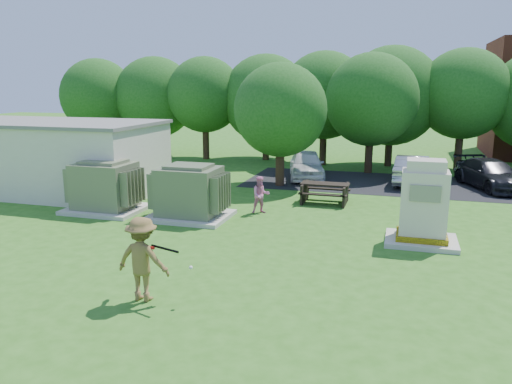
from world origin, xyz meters
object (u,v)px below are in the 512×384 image
(transformer_left, at_px, (105,187))
(batter, at_px, (142,259))
(picnic_table, at_px, (325,191))
(car_white, at_px, (306,164))
(person_by_generator, at_px, (432,209))
(car_silver_a, at_px, (412,169))
(person_at_picnic, at_px, (261,195))
(car_dark, at_px, (491,174))
(transformer_right, at_px, (190,193))
(generator_cabinet, at_px, (423,207))

(transformer_left, height_order, batter, transformer_left)
(picnic_table, relative_size, car_white, 0.46)
(picnic_table, bearing_deg, person_by_generator, -40.05)
(person_by_generator, bearing_deg, car_silver_a, -50.36)
(car_silver_a, bearing_deg, person_at_picnic, 58.34)
(car_dark, bearing_deg, person_by_generator, -130.27)
(transformer_left, distance_m, person_at_picnic, 6.28)
(person_by_generator, relative_size, person_at_picnic, 1.20)
(transformer_left, bearing_deg, picnic_table, 25.20)
(transformer_left, xyz_separation_m, car_dark, (15.58, 9.32, -0.27))
(transformer_right, bearing_deg, person_by_generator, 2.33)
(transformer_left, relative_size, car_silver_a, 0.67)
(transformer_left, relative_size, person_by_generator, 1.68)
(transformer_left, relative_size, car_dark, 0.62)
(transformer_right, xyz_separation_m, batter, (1.99, -7.13, 0.05))
(person_at_picnic, bearing_deg, generator_cabinet, -47.65)
(generator_cabinet, bearing_deg, car_white, 119.91)
(transformer_left, height_order, person_by_generator, transformer_left)
(car_dark, bearing_deg, car_white, 158.90)
(transformer_right, relative_size, car_white, 0.68)
(generator_cabinet, distance_m, car_dark, 10.58)
(person_at_picnic, bearing_deg, person_by_generator, -37.95)
(person_by_generator, relative_size, car_dark, 0.37)
(transformer_right, height_order, generator_cabinet, generator_cabinet)
(car_silver_a, bearing_deg, generator_cabinet, 95.79)
(transformer_right, bearing_deg, car_silver_a, 48.94)
(car_dark, bearing_deg, transformer_left, -170.35)
(person_at_picnic, xyz_separation_m, car_dark, (9.47, 7.87, -0.05))
(generator_cabinet, bearing_deg, car_dark, 71.08)
(car_silver_a, bearing_deg, transformer_right, 53.31)
(transformer_right, height_order, picnic_table, transformer_right)
(batter, bearing_deg, person_by_generator, -131.33)
(picnic_table, bearing_deg, car_silver_a, 56.71)
(picnic_table, xyz_separation_m, car_dark, (7.30, 5.42, 0.15))
(generator_cabinet, height_order, car_dark, generator_cabinet)
(generator_cabinet, distance_m, car_silver_a, 10.11)
(picnic_table, bearing_deg, car_dark, 36.60)
(transformer_right, relative_size, car_silver_a, 0.67)
(transformer_left, bearing_deg, generator_cabinet, -3.21)
(car_white, xyz_separation_m, car_dark, (9.17, 0.02, -0.06))
(car_white, bearing_deg, batter, -106.25)
(transformer_left, height_order, car_white, transformer_left)
(car_white, distance_m, car_silver_a, 5.49)
(person_by_generator, bearing_deg, generator_cabinet, 107.97)
(car_white, bearing_deg, generator_cabinet, -73.81)
(car_white, relative_size, car_dark, 0.92)
(transformer_right, xyz_separation_m, car_silver_a, (8.20, 9.41, -0.23))
(car_white, xyz_separation_m, car_silver_a, (5.49, 0.12, -0.02))
(person_by_generator, height_order, car_silver_a, person_by_generator)
(person_by_generator, relative_size, car_white, 0.40)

